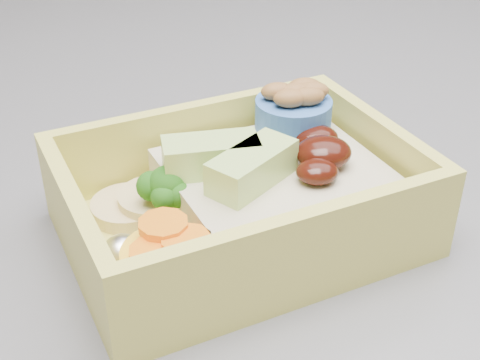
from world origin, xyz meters
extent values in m
cube|color=brown|center=(0.00, 1.20, 0.45)|extent=(3.20, 0.60, 0.90)
cube|color=#343439|center=(0.00, -0.10, 0.90)|extent=(1.24, 0.84, 0.04)
cube|color=#D4CE57|center=(-0.18, -0.25, 0.92)|extent=(0.24, 0.21, 0.01)
cube|color=#D4CE57|center=(-0.21, -0.19, 0.95)|extent=(0.20, 0.08, 0.05)
cube|color=#D4CE57|center=(-0.16, -0.32, 0.95)|extent=(0.20, 0.08, 0.05)
cube|color=#D4CE57|center=(-0.09, -0.22, 0.95)|extent=(0.05, 0.13, 0.05)
cube|color=#D4CE57|center=(-0.28, -0.28, 0.95)|extent=(0.05, 0.13, 0.05)
cube|color=tan|center=(-0.16, -0.24, 0.94)|extent=(0.16, 0.15, 0.03)
ellipsoid|color=black|center=(-0.13, -0.24, 0.97)|extent=(0.04, 0.04, 0.02)
ellipsoid|color=black|center=(-0.13, -0.22, 0.97)|extent=(0.03, 0.03, 0.01)
ellipsoid|color=black|center=(-0.14, -0.26, 0.97)|extent=(0.03, 0.03, 0.01)
cube|color=#B6DE74|center=(-0.18, -0.26, 0.97)|extent=(0.06, 0.06, 0.02)
cube|color=#B6DE74|center=(-0.20, -0.24, 0.97)|extent=(0.06, 0.03, 0.02)
cylinder|color=#5E944F|center=(-0.23, -0.25, 0.94)|extent=(0.01, 0.01, 0.02)
sphere|color=#225E15|center=(-0.23, -0.25, 0.96)|extent=(0.02, 0.02, 0.02)
sphere|color=#225E15|center=(-0.22, -0.24, 0.96)|extent=(0.02, 0.02, 0.02)
sphere|color=#225E15|center=(-0.24, -0.25, 0.96)|extent=(0.02, 0.02, 0.02)
sphere|color=#225E15|center=(-0.22, -0.26, 0.96)|extent=(0.02, 0.02, 0.02)
sphere|color=#225E15|center=(-0.23, -0.26, 0.96)|extent=(0.02, 0.02, 0.02)
sphere|color=#225E15|center=(-0.23, -0.24, 0.96)|extent=(0.02, 0.02, 0.02)
cylinder|color=yellow|center=(-0.23, -0.30, 0.94)|extent=(0.05, 0.05, 0.02)
cylinder|color=orange|center=(-0.23, -0.30, 0.95)|extent=(0.03, 0.03, 0.00)
cylinder|color=orange|center=(-0.23, -0.31, 0.96)|extent=(0.03, 0.03, 0.00)
cylinder|color=orange|center=(-0.22, -0.30, 0.96)|extent=(0.03, 0.03, 0.00)
cylinder|color=orange|center=(-0.23, -0.29, 0.96)|extent=(0.03, 0.03, 0.00)
cylinder|color=tan|center=(-0.25, -0.23, 0.93)|extent=(0.05, 0.05, 0.01)
cylinder|color=tan|center=(-0.24, -0.24, 0.94)|extent=(0.05, 0.05, 0.01)
ellipsoid|color=white|center=(-0.22, -0.21, 0.94)|extent=(0.02, 0.02, 0.02)
ellipsoid|color=white|center=(-0.25, -0.29, 0.94)|extent=(0.02, 0.02, 0.02)
cylinder|color=#3769BC|center=(-0.14, -0.20, 0.97)|extent=(0.05, 0.05, 0.02)
ellipsoid|color=brown|center=(-0.14, -0.20, 0.99)|extent=(0.03, 0.02, 0.01)
ellipsoid|color=brown|center=(-0.13, -0.19, 0.99)|extent=(0.03, 0.02, 0.01)
ellipsoid|color=brown|center=(-0.15, -0.19, 0.99)|extent=(0.03, 0.02, 0.01)
ellipsoid|color=brown|center=(-0.14, -0.20, 0.99)|extent=(0.03, 0.02, 0.01)
ellipsoid|color=brown|center=(-0.15, -0.20, 0.99)|extent=(0.03, 0.02, 0.01)
ellipsoid|color=brown|center=(-0.13, -0.20, 0.99)|extent=(0.03, 0.02, 0.01)
camera|label=1|loc=(-0.22, -0.58, 1.17)|focal=50.00mm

